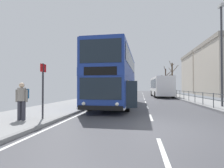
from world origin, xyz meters
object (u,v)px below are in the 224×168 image
(background_building_01, at_px, (207,73))
(double_decker_bus_main, at_px, (116,78))
(street_lamp_far_side, at_px, (222,47))
(background_bus_far_lane, at_px, (161,86))
(pedestrian_with_backpack, at_px, (22,98))
(bus_stop_sign_near, at_px, (43,84))
(bare_tree_far_01, at_px, (172,78))
(bare_tree_far_00, at_px, (166,80))

(background_building_01, bearing_deg, double_decker_bus_main, -118.34)
(street_lamp_far_side, bearing_deg, background_bus_far_lane, 99.95)
(double_decker_bus_main, distance_m, pedestrian_with_backpack, 8.30)
(bus_stop_sign_near, height_order, bare_tree_far_01, bare_tree_far_01)
(pedestrian_with_backpack, relative_size, bare_tree_far_01, 0.24)
(bare_tree_far_01, relative_size, background_building_01, 0.55)
(background_bus_far_lane, xyz_separation_m, bus_stop_sign_near, (-7.65, -22.09, -0.03))
(pedestrian_with_backpack, relative_size, street_lamp_far_side, 0.21)
(pedestrian_with_backpack, distance_m, background_building_01, 49.72)
(background_bus_far_lane, height_order, bus_stop_sign_near, background_bus_far_lane)
(bare_tree_far_01, bearing_deg, bare_tree_far_00, 92.05)
(double_decker_bus_main, xyz_separation_m, bus_stop_sign_near, (-2.33, -7.15, -0.63))
(pedestrian_with_backpack, bearing_deg, bare_tree_far_01, 69.38)
(double_decker_bus_main, xyz_separation_m, background_bus_far_lane, (5.31, 14.95, -0.60))
(background_bus_far_lane, height_order, street_lamp_far_side, street_lamp_far_side)
(double_decker_bus_main, height_order, street_lamp_far_side, street_lamp_far_side)
(bare_tree_far_00, bearing_deg, background_building_01, 29.07)
(background_bus_far_lane, distance_m, bare_tree_far_01, 8.60)
(double_decker_bus_main, bearing_deg, pedestrian_with_backpack, -111.55)
(background_bus_far_lane, distance_m, street_lamp_far_side, 15.79)
(bus_stop_sign_near, distance_m, street_lamp_far_side, 12.69)
(double_decker_bus_main, bearing_deg, street_lamp_far_side, -2.51)
(background_bus_far_lane, bearing_deg, street_lamp_far_side, -80.05)
(background_building_01, bearing_deg, background_bus_far_lane, -123.71)
(street_lamp_far_side, xyz_separation_m, background_building_01, (11.65, 36.77, 0.76))
(double_decker_bus_main, bearing_deg, bare_tree_far_00, 74.80)
(pedestrian_with_backpack, bearing_deg, double_decker_bus_main, 68.45)
(pedestrian_with_backpack, bearing_deg, background_bus_far_lane, 69.76)
(background_bus_far_lane, xyz_separation_m, background_building_01, (14.33, 21.48, 3.60))
(street_lamp_far_side, bearing_deg, double_decker_bus_main, 177.49)
(double_decker_bus_main, relative_size, background_bus_far_lane, 1.09)
(bare_tree_far_00, bearing_deg, pedestrian_with_backpack, -106.52)
(double_decker_bus_main, height_order, background_bus_far_lane, double_decker_bus_main)
(bus_stop_sign_near, relative_size, street_lamp_far_side, 0.33)
(background_bus_far_lane, bearing_deg, bare_tree_far_01, 68.29)
(pedestrian_with_backpack, relative_size, bare_tree_far_00, 0.25)
(street_lamp_far_side, distance_m, bare_tree_far_00, 30.41)
(bare_tree_far_00, xyz_separation_m, background_building_01, (11.48, 6.38, 1.86))
(double_decker_bus_main, height_order, background_building_01, background_building_01)
(pedestrian_with_backpack, height_order, bare_tree_far_01, bare_tree_far_01)
(double_decker_bus_main, distance_m, background_bus_far_lane, 15.87)
(background_bus_far_lane, xyz_separation_m, pedestrian_with_backpack, (-8.33, -22.58, -0.63))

